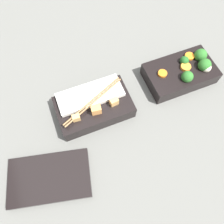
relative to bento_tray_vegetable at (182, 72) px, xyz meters
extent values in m
plane|color=slate|center=(0.15, 0.00, -0.03)|extent=(3.00, 3.00, 0.00)
cube|color=black|center=(0.01, 0.00, 0.00)|extent=(0.21, 0.13, 0.05)
sphere|color=#2D7028|center=(-0.07, -0.02, 0.03)|extent=(0.04, 0.04, 0.04)
sphere|color=#236023|center=(-0.01, -0.02, 0.03)|extent=(0.03, 0.03, 0.03)
sphere|color=#2D7028|center=(0.01, 0.03, 0.03)|extent=(0.03, 0.03, 0.03)
sphere|color=#2D7028|center=(-0.06, 0.02, 0.03)|extent=(0.04, 0.04, 0.04)
cylinder|color=orange|center=(-0.01, 0.00, 0.02)|extent=(0.04, 0.04, 0.01)
cylinder|color=orange|center=(0.07, -0.01, 0.02)|extent=(0.03, 0.03, 0.01)
cylinder|color=orange|center=(-0.04, -0.03, 0.02)|extent=(0.03, 0.03, 0.01)
sphere|color=beige|center=(-0.06, 0.03, 0.03)|extent=(0.03, 0.03, 0.03)
cube|color=black|center=(0.29, 0.01, 0.00)|extent=(0.21, 0.13, 0.05)
cube|color=white|center=(0.29, -0.01, 0.02)|extent=(0.18, 0.07, 0.01)
cube|color=#EAB266|center=(0.24, 0.03, 0.03)|extent=(0.02, 0.02, 0.02)
cube|color=#F4A356|center=(0.29, 0.04, 0.03)|extent=(0.03, 0.02, 0.03)
cube|color=#EAB266|center=(0.35, 0.04, 0.03)|extent=(0.02, 0.02, 0.02)
sphere|color=#381942|center=(0.35, 0.04, 0.02)|extent=(0.01, 0.01, 0.01)
cylinder|color=olive|center=(0.30, 0.01, 0.03)|extent=(0.19, 0.09, 0.01)
cylinder|color=olive|center=(0.29, 0.01, 0.03)|extent=(0.19, 0.09, 0.01)
cube|color=black|center=(0.47, 0.15, -0.02)|extent=(0.23, 0.17, 0.02)
camera|label=1|loc=(0.35, 0.29, 0.56)|focal=35.00mm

